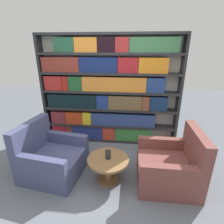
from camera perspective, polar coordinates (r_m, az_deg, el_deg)
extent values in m
plane|color=slate|center=(3.11, -4.01, -21.75)|extent=(14.00, 14.00, 0.00)
cube|color=silver|center=(3.94, -0.58, 7.08)|extent=(2.98, 0.05, 2.35)
cube|color=#262628|center=(4.24, -21.00, 6.71)|extent=(0.05, 0.30, 2.35)
cube|color=#262628|center=(3.92, 21.07, 5.66)|extent=(0.05, 0.30, 2.35)
cube|color=#262628|center=(4.24, -0.72, -8.65)|extent=(2.88, 0.30, 0.05)
cube|color=#262628|center=(4.07, -0.75, -4.13)|extent=(2.88, 0.30, 0.05)
cube|color=#262628|center=(3.93, -0.77, 1.08)|extent=(2.88, 0.30, 0.05)
cube|color=#262628|center=(3.81, -0.80, 6.64)|extent=(2.88, 0.30, 0.05)
cube|color=#262628|center=(3.74, -0.83, 12.49)|extent=(2.88, 0.30, 0.05)
cube|color=#262628|center=(3.71, -0.86, 18.51)|extent=(2.88, 0.30, 0.05)
cube|color=#262628|center=(3.71, -0.90, 24.19)|extent=(2.88, 0.30, 0.05)
cube|color=maroon|center=(4.42, -16.33, -5.64)|extent=(0.34, 0.20, 0.31)
cube|color=brown|center=(4.34, -13.36, -5.86)|extent=(0.12, 0.20, 0.31)
cube|color=navy|center=(4.22, -7.84, -6.24)|extent=(0.72, 0.20, 0.31)
cube|color=#BA372A|center=(4.14, -0.92, -6.64)|extent=(0.29, 0.20, 0.31)
cube|color=#347938|center=(4.11, 6.91, -6.97)|extent=(0.82, 0.20, 0.31)
cube|color=maroon|center=(4.28, -16.66, -1.37)|extent=(0.33, 0.20, 0.28)
cube|color=#B4391A|center=(4.15, -11.97, -1.60)|extent=(0.38, 0.20, 0.28)
cube|color=gold|center=(4.07, -7.99, -1.79)|extent=(0.19, 0.20, 0.28)
cube|color=navy|center=(3.96, 3.54, -2.28)|extent=(1.42, 0.20, 0.28)
cube|color=black|center=(4.03, -12.69, 3.72)|extent=(1.10, 0.20, 0.30)
cube|color=navy|center=(3.87, -3.05, 3.50)|extent=(0.25, 0.20, 0.30)
cube|color=brown|center=(3.82, 4.25, 3.27)|extent=(0.71, 0.20, 0.30)
cube|color=brown|center=(3.84, 10.85, 3.01)|extent=(0.15, 0.20, 0.30)
cube|color=navy|center=(3.87, 14.80, 2.84)|extent=(0.37, 0.20, 0.30)
cube|color=#A32624|center=(4.08, -18.31, 9.08)|extent=(0.38, 0.20, 0.30)
cube|color=maroon|center=(3.98, -14.75, 9.16)|extent=(0.14, 0.20, 0.30)
cube|color=#1F512A|center=(3.91, -11.66, 9.21)|extent=(0.29, 0.20, 0.30)
cube|color=orange|center=(3.74, 0.62, 9.15)|extent=(1.34, 0.20, 0.30)
cube|color=navy|center=(3.76, 13.95, 8.61)|extent=(0.37, 0.20, 0.30)
cube|color=maroon|center=(3.95, -16.20, 14.70)|extent=(0.79, 0.20, 0.30)
cube|color=navy|center=(3.73, -4.37, 15.12)|extent=(0.78, 0.20, 0.30)
cube|color=maroon|center=(3.67, 5.23, 15.01)|extent=(0.40, 0.20, 0.30)
cube|color=orange|center=(3.69, 13.25, 14.61)|extent=(0.58, 0.20, 0.30)
cube|color=#1F4F37|center=(3.89, -15.07, 20.37)|extent=(0.41, 0.20, 0.28)
cube|color=orange|center=(3.76, -8.37, 20.84)|extent=(0.46, 0.20, 0.28)
cube|color=black|center=(3.69, -1.82, 21.04)|extent=(0.34, 0.20, 0.28)
cube|color=maroon|center=(3.66, 3.34, 21.02)|extent=(0.27, 0.20, 0.28)
cube|color=#376941|center=(3.68, 13.55, 20.53)|extent=(0.94, 0.20, 0.28)
cube|color=#42476B|center=(3.31, -18.19, -15.66)|extent=(1.04, 1.03, 0.38)
cube|color=#42476B|center=(3.29, -24.91, -7.46)|extent=(0.27, 0.91, 0.54)
cube|color=#42476B|center=(2.86, -21.86, -15.44)|extent=(0.79, 0.23, 0.20)
cube|color=#42476B|center=(3.41, -14.27, -8.35)|extent=(0.79, 0.23, 0.20)
cube|color=brown|center=(3.13, 17.30, -17.95)|extent=(0.93, 0.91, 0.38)
cube|color=brown|center=(2.98, 25.75, -10.57)|extent=(0.15, 0.90, 0.54)
cube|color=brown|center=(3.28, 15.44, -9.71)|extent=(0.78, 0.12, 0.20)
cube|color=brown|center=(2.64, 17.94, -18.23)|extent=(0.78, 0.12, 0.20)
cylinder|color=brown|center=(3.03, -1.26, -18.45)|extent=(0.12, 0.12, 0.37)
cylinder|color=brown|center=(3.14, -1.23, -20.89)|extent=(0.37, 0.37, 0.03)
cylinder|color=brown|center=(2.90, -1.29, -15.28)|extent=(0.67, 0.67, 0.04)
cube|color=black|center=(2.89, -1.29, -14.88)|extent=(0.05, 0.06, 0.01)
cube|color=#2D2D2D|center=(2.84, -1.30, -13.59)|extent=(0.09, 0.01, 0.17)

